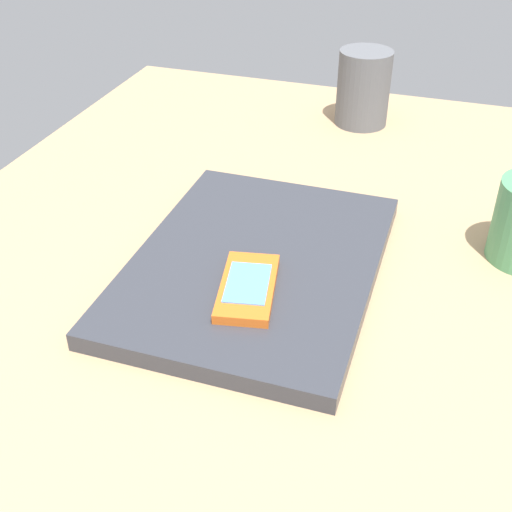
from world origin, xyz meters
The scene contains 4 objects.
desk_surface centered at (0.00, 0.00, 1.50)cm, with size 120.00×80.00×3.00cm, color tan.
laptop_closed centered at (6.27, 1.68, 3.91)cm, with size 32.19×23.57×1.83cm, color #33353D.
cell_phone_on_laptop centered at (0.75, 0.67, 5.33)cm, with size 10.77×6.78×1.08cm.
pen_cup centered at (46.73, -1.18, 8.35)cm, with size 7.54×7.54×10.70cm, color #595B60.
Camera 1 is at (-45.25, -15.32, 42.46)cm, focal length 46.57 mm.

